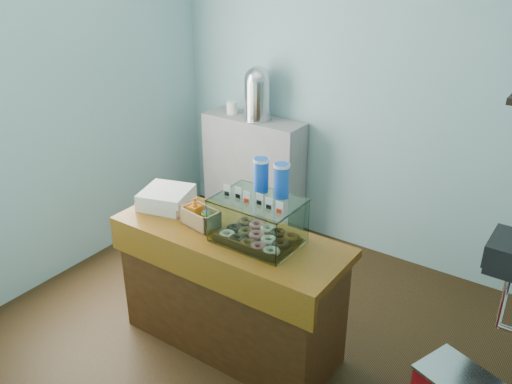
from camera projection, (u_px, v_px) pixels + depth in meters
The scene contains 8 objects.
ground at pixel (252, 323), 4.08m from camera, with size 3.50×3.50×0.00m, color black.
room_shell at pixel (255, 103), 3.35m from camera, with size 3.54×3.04×2.82m.
counter at pixel (230, 289), 3.70m from camera, with size 1.60×0.60×0.90m.
back_shelf at pixel (253, 172), 5.29m from camera, with size 1.00×0.32×1.10m, color #949496.
display_case at pixel (261, 216), 3.37m from camera, with size 0.53×0.39×0.51m.
condiment_crate at pixel (199, 216), 3.58m from camera, with size 0.27×0.19×0.19m.
pastry_boxes at pixel (166, 198), 3.83m from camera, with size 0.41×0.41×0.13m.
coffee_urn at pixel (258, 92), 4.90m from camera, with size 0.27×0.27×0.50m.
Camera 1 is at (1.88, -2.67, 2.64)m, focal length 38.00 mm.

